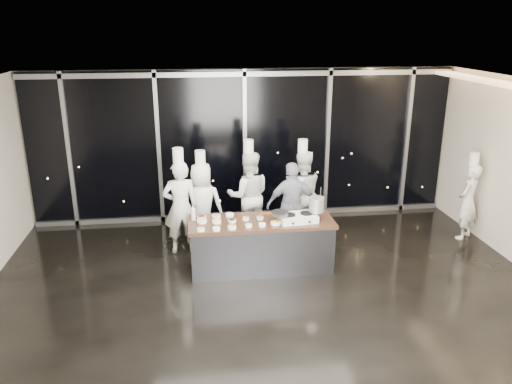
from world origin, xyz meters
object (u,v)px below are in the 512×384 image
at_px(demo_counter, 261,244).
at_px(guest, 292,205).
at_px(chef_far_left, 181,206).
at_px(chef_right, 301,193).
at_px(frying_pan, 280,213).
at_px(stove, 298,218).
at_px(chef_side, 468,201).
at_px(stock_pot, 317,204).
at_px(chef_center, 249,195).
at_px(chef_left, 202,204).

distance_m(demo_counter, guest, 1.18).
height_order(chef_far_left, chef_right, chef_far_left).
xyz_separation_m(frying_pan, chef_far_left, (-1.66, 1.01, -0.17)).
bearing_deg(guest, stove, 84.10).
xyz_separation_m(demo_counter, frying_pan, (0.29, -0.13, 0.61)).
relative_size(chef_right, chef_side, 1.13).
xyz_separation_m(stock_pot, chef_center, (-0.99, 1.42, -0.27)).
xyz_separation_m(frying_pan, stock_pot, (0.64, 0.06, 0.10)).
bearing_deg(chef_center, chef_left, 16.07).
height_order(frying_pan, chef_far_left, chef_far_left).
relative_size(stove, guest, 0.40).
distance_m(frying_pan, stock_pot, 0.65).
xyz_separation_m(stock_pot, chef_right, (0.06, 1.42, -0.28)).
height_order(guest, chef_right, chef_right).
xyz_separation_m(stove, chef_center, (-0.66, 1.47, -0.07)).
bearing_deg(chef_center, chef_side, 174.00).
bearing_deg(stove, chef_left, 136.29).
height_order(chef_left, chef_center, chef_center).
xyz_separation_m(demo_counter, chef_right, (0.99, 1.35, 0.43)).
bearing_deg(demo_counter, stove, -10.94).
relative_size(chef_left, chef_side, 1.07).
height_order(demo_counter, chef_side, chef_side).
relative_size(stove, chef_left, 0.35).
bearing_deg(frying_pan, chef_left, 129.75).
bearing_deg(guest, chef_right, -120.03).
distance_m(stove, guest, 1.00).
relative_size(stock_pot, chef_right, 0.13).
xyz_separation_m(chef_right, chef_side, (3.21, -0.57, -0.10)).
height_order(frying_pan, guest, guest).
bearing_deg(stove, stock_pot, 2.74).
relative_size(frying_pan, chef_right, 0.26).
bearing_deg(chef_center, chef_right, -178.48).
height_order(stock_pot, chef_side, chef_side).
bearing_deg(demo_counter, chef_left, 131.07).
height_order(chef_far_left, guest, chef_far_left).
height_order(chef_center, guest, chef_center).
distance_m(chef_far_left, guest, 2.08).
height_order(chef_far_left, chef_left, chef_far_left).
height_order(chef_far_left, chef_side, chef_far_left).
height_order(demo_counter, guest, guest).
bearing_deg(frying_pan, guest, 61.61).
xyz_separation_m(stock_pot, chef_side, (3.26, 0.85, -0.38)).
relative_size(chef_far_left, chef_side, 1.14).
relative_size(chef_left, chef_right, 0.95).
height_order(chef_left, guest, chef_left).
bearing_deg(chef_far_left, chef_center, -164.14).
distance_m(stove, frying_pan, 0.33).
relative_size(frying_pan, chef_far_left, 0.26).
relative_size(chef_far_left, chef_center, 1.00).
relative_size(chef_left, guest, 1.13).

